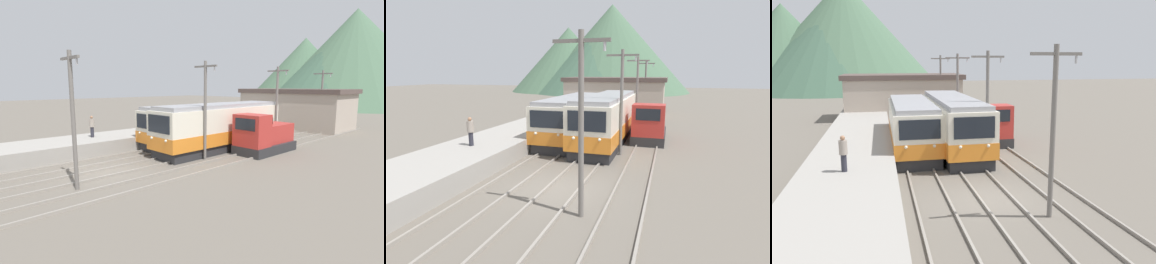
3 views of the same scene
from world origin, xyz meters
TOP-DOWN VIEW (x-y plane):
  - ground_plane at (0.00, 0.00)m, footprint 200.00×200.00m
  - platform_left at (-6.25, 0.00)m, footprint 4.50×54.00m
  - track_left at (-2.60, 0.00)m, footprint 1.54×60.00m
  - track_center at (0.20, 0.00)m, footprint 1.54×60.00m
  - track_right at (3.20, 0.00)m, footprint 1.54×60.00m
  - commuter_train_left at (-2.60, 9.83)m, footprint 2.84×10.57m
  - commuter_train_center at (0.20, 9.80)m, footprint 2.84×12.29m
  - shunting_locomotive at (3.20, 11.25)m, footprint 2.40×5.21m
  - catenary_mast_near at (1.71, -2.38)m, footprint 2.00×0.20m
  - catenary_mast_mid at (1.71, 6.50)m, footprint 2.00×0.20m
  - catenary_mast_far at (1.71, 15.39)m, footprint 2.00×0.20m
  - catenary_mast_distant at (1.71, 24.27)m, footprint 2.00×0.20m
  - person_on_platform at (-6.35, 2.17)m, footprint 0.38×0.38m
  - station_building at (-2.16, 26.00)m, footprint 12.60×6.30m
  - mountain_backdrop at (-14.79, 69.92)m, footprint 49.12×42.28m

SIDE VIEW (x-z plane):
  - ground_plane at x=0.00m, z-range 0.00..0.00m
  - track_left at x=-2.60m, z-range 0.00..0.14m
  - track_center at x=0.20m, z-range 0.00..0.14m
  - track_right at x=3.20m, z-range 0.00..0.14m
  - platform_left at x=-6.25m, z-range 0.00..1.04m
  - shunting_locomotive at x=3.20m, z-range -0.29..2.71m
  - commuter_train_left at x=-2.60m, z-range -0.11..3.31m
  - commuter_train_center at x=0.20m, z-range -0.13..3.51m
  - person_on_platform at x=-6.35m, z-range 1.11..2.80m
  - station_building at x=-2.16m, z-range 0.02..4.66m
  - catenary_mast_near at x=1.71m, z-range 0.32..6.95m
  - catenary_mast_mid at x=1.71m, z-range 0.32..6.95m
  - catenary_mast_far at x=1.71m, z-range 0.32..6.95m
  - catenary_mast_distant at x=1.71m, z-range 0.32..6.95m
  - mountain_backdrop at x=-14.79m, z-range -1.32..21.69m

